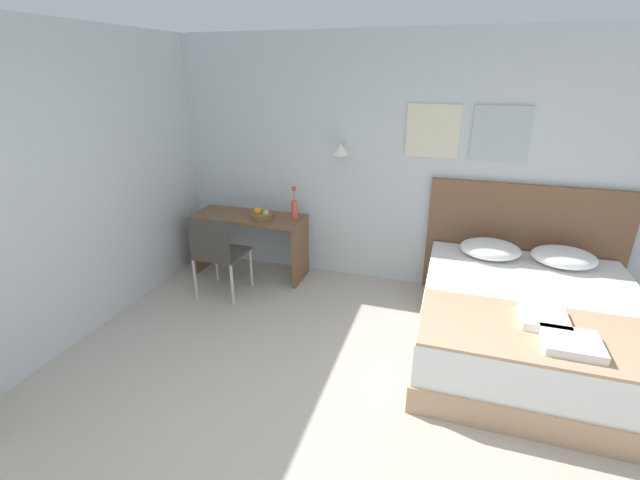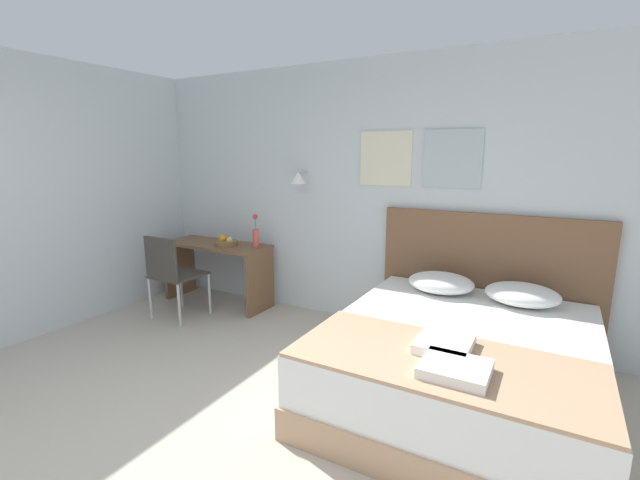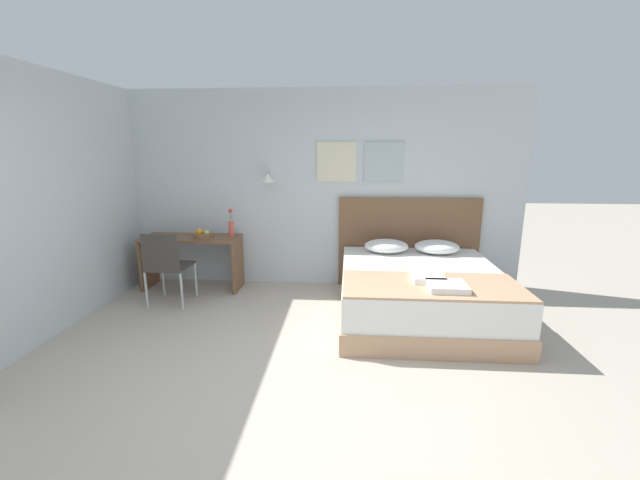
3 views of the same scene
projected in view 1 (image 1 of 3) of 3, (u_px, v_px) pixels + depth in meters
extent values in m
cube|color=silver|center=(396.00, 165.00, 4.53)|extent=(5.71, 0.06, 2.65)
cube|color=beige|center=(433.00, 131.00, 4.26)|extent=(0.52, 0.02, 0.52)
cube|color=#A8B7BC|center=(500.00, 134.00, 4.08)|extent=(0.52, 0.02, 0.52)
cylinder|color=#B2B2B7|center=(343.00, 143.00, 4.50)|extent=(0.02, 0.16, 0.02)
cone|color=white|center=(341.00, 149.00, 4.44)|extent=(0.17, 0.17, 0.12)
cube|color=tan|center=(526.00, 342.00, 3.64)|extent=(1.78, 2.00, 0.22)
cube|color=white|center=(532.00, 314.00, 3.53)|extent=(1.74, 1.96, 0.34)
cube|color=brown|center=(522.00, 244.00, 4.36)|extent=(1.90, 0.06, 1.23)
ellipsoid|color=white|center=(490.00, 249.00, 4.17)|extent=(0.57, 0.46, 0.16)
ellipsoid|color=white|center=(564.00, 257.00, 3.99)|extent=(0.57, 0.46, 0.16)
cube|color=tan|center=(548.00, 334.00, 2.95)|extent=(1.72, 0.80, 0.02)
cube|color=white|center=(544.00, 318.00, 3.06)|extent=(0.31, 0.35, 0.06)
cube|color=white|center=(572.00, 343.00, 2.78)|extent=(0.35, 0.31, 0.06)
cube|color=brown|center=(248.00, 217.00, 4.88)|extent=(1.29, 0.51, 0.03)
cube|color=brown|center=(204.00, 240.00, 5.19)|extent=(0.04, 0.46, 0.69)
cube|color=brown|center=(300.00, 252.00, 4.84)|extent=(0.04, 0.46, 0.69)
cube|color=#3D3833|center=(222.00, 253.00, 4.53)|extent=(0.48, 0.48, 0.02)
cube|color=#3D3833|center=(209.00, 240.00, 4.25)|extent=(0.44, 0.03, 0.44)
cylinder|color=#B7B7BC|center=(216.00, 262.00, 4.87)|extent=(0.03, 0.03, 0.45)
cylinder|color=#B7B7BC|center=(251.00, 267.00, 4.75)|extent=(0.03, 0.03, 0.45)
cylinder|color=#B7B7BC|center=(195.00, 279.00, 4.48)|extent=(0.03, 0.03, 0.45)
cylinder|color=#B7B7BC|center=(232.00, 285.00, 4.36)|extent=(0.03, 0.03, 0.45)
cylinder|color=brown|center=(262.00, 216.00, 4.78)|extent=(0.26, 0.26, 0.05)
sphere|color=#B2C156|center=(266.00, 213.00, 4.75)|extent=(0.07, 0.07, 0.07)
sphere|color=orange|center=(258.00, 211.00, 4.77)|extent=(0.09, 0.09, 0.09)
cylinder|color=#D14C42|center=(294.00, 210.00, 4.73)|extent=(0.07, 0.07, 0.21)
cylinder|color=#3D7538|center=(294.00, 195.00, 4.66)|extent=(0.01, 0.01, 0.14)
sphere|color=#DB3838|center=(294.00, 189.00, 4.64)|extent=(0.06, 0.06, 0.06)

